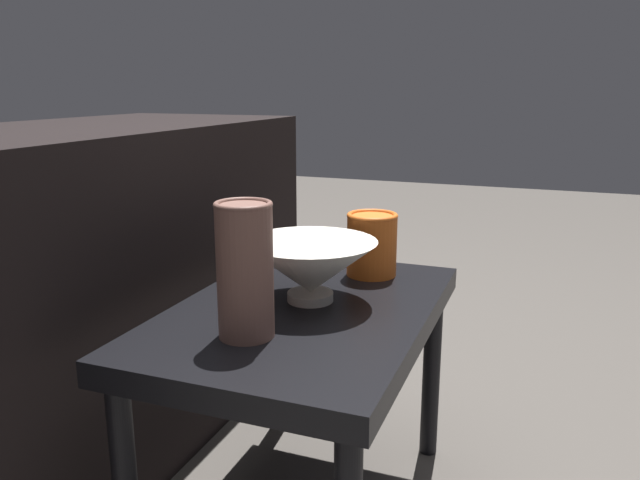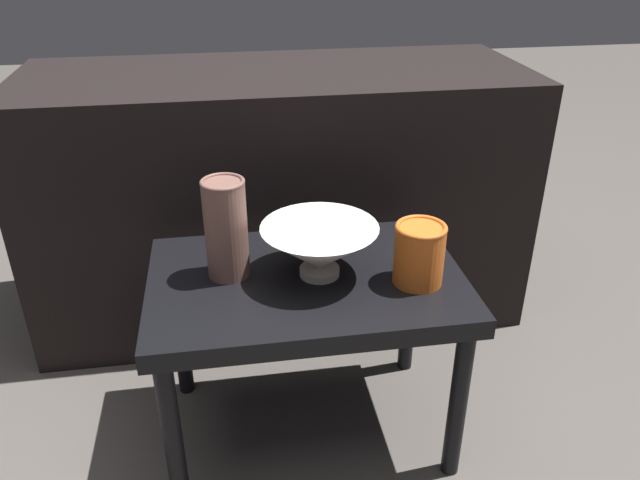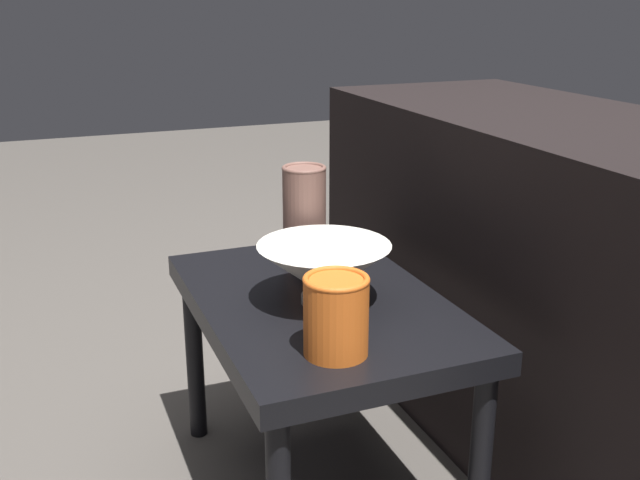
% 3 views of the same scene
% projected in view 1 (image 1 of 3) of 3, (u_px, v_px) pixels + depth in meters
% --- Properties ---
extents(table, '(0.62, 0.41, 0.40)m').
position_uv_depth(table, '(305.00, 334.00, 1.06)').
color(table, black).
rests_on(table, ground_plane).
extents(couch_backdrop, '(1.30, 0.50, 0.68)m').
position_uv_depth(couch_backdrop, '(56.00, 302.00, 1.25)').
color(couch_backdrop, black).
rests_on(couch_backdrop, ground_plane).
extents(bowl, '(0.23, 0.23, 0.11)m').
position_uv_depth(bowl, '(309.00, 267.00, 1.06)').
color(bowl, silver).
rests_on(bowl, table).
extents(vase_textured_left, '(0.08, 0.08, 0.20)m').
position_uv_depth(vase_textured_left, '(245.00, 269.00, 0.90)').
color(vase_textured_left, brown).
rests_on(vase_textured_left, table).
extents(vase_colorful_right, '(0.10, 0.10, 0.12)m').
position_uv_depth(vase_colorful_right, '(372.00, 243.00, 1.20)').
color(vase_colorful_right, orange).
rests_on(vase_colorful_right, table).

